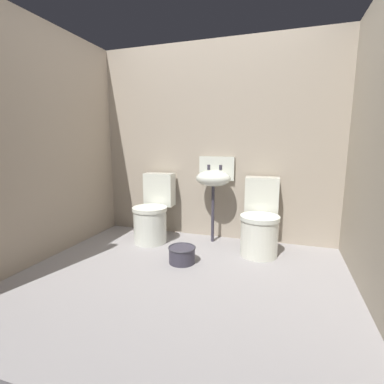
# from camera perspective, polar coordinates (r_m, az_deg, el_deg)

# --- Properties ---
(ground_plane) EXTENTS (3.24, 2.64, 0.08)m
(ground_plane) POSITION_cam_1_polar(r_m,az_deg,el_deg) (2.61, -2.01, -17.28)
(ground_plane) COLOR gray
(wall_back) EXTENTS (3.24, 0.10, 2.30)m
(wall_back) POSITION_cam_1_polar(r_m,az_deg,el_deg) (3.44, 4.70, 9.87)
(wall_back) COLOR tan
(wall_back) RESTS_ON ground
(wall_left) EXTENTS (0.10, 2.44, 2.30)m
(wall_left) POSITION_cam_1_polar(r_m,az_deg,el_deg) (3.22, -27.18, 8.81)
(wall_left) COLOR tan
(wall_left) RESTS_ON ground
(toilet_left) EXTENTS (0.41, 0.60, 0.78)m
(toilet_left) POSITION_cam_1_polar(r_m,az_deg,el_deg) (3.39, -7.88, -4.34)
(toilet_left) COLOR silver
(toilet_left) RESTS_ON ground
(toilet_right) EXTENTS (0.41, 0.60, 0.78)m
(toilet_right) POSITION_cam_1_polar(r_m,az_deg,el_deg) (3.07, 13.58, -6.07)
(toilet_right) COLOR silver
(toilet_right) RESTS_ON ground
(sink) EXTENTS (0.42, 0.35, 0.99)m
(sink) POSITION_cam_1_polar(r_m,az_deg,el_deg) (3.25, 4.43, 2.89)
(sink) COLOR #373441
(sink) RESTS_ON ground
(bucket) EXTENTS (0.27, 0.27, 0.16)m
(bucket) POSITION_cam_1_polar(r_m,az_deg,el_deg) (2.80, -2.04, -12.46)
(bucket) COLOR #373441
(bucket) RESTS_ON ground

